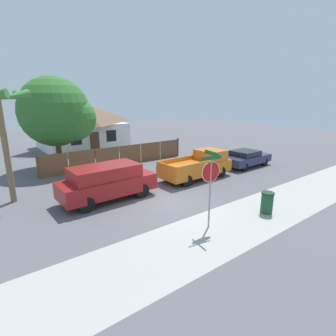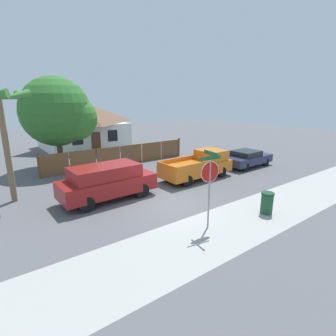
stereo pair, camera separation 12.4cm
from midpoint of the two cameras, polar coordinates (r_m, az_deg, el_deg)
The scene contains 10 objects.
ground_plane at distance 13.38m, azimuth -0.58°, elevation -7.44°, with size 80.00×80.00×0.00m, color #56565B.
sidewalk_strip at distance 10.97m, azimuth 11.00°, elevation -13.01°, with size 36.00×3.20×0.01m.
wooden_fence at distance 20.77m, azimuth -10.69°, elevation 2.62°, with size 11.83×0.12×1.61m.
house at distance 29.09m, azimuth -18.61°, elevation 9.02°, with size 8.32×7.65×4.78m.
oak_tree at distance 20.78m, azimuth -22.85°, elevation 10.94°, with size 5.21×4.96×6.65m.
red_suv at distance 13.75m, azimuth -13.36°, elevation -2.83°, with size 4.91×2.05×1.83m.
orange_pickup at distance 17.25m, azimuth 6.41°, elevation 0.55°, with size 5.01×2.04×1.74m.
parked_sedan at distance 20.97m, azimuth 16.42°, elevation 2.12°, with size 4.17×1.95×1.26m.
stop_sign at distance 10.27m, azimuth 8.91°, elevation -1.92°, with size 0.93×0.84×3.16m.
trash_bin at distance 12.81m, azimuth 20.49°, elevation -7.06°, with size 0.57×0.57×1.00m.
Camera 1 is at (-7.41, -9.90, 5.10)m, focal length 28.00 mm.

